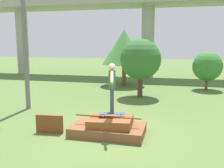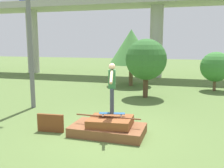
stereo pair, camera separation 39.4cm
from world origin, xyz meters
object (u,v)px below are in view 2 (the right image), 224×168
at_px(skateboard, 112,114).
at_px(tree_behind_left, 131,47).
at_px(skater, 112,85).
at_px(tree_behind_right, 146,60).
at_px(utility_pole, 29,17).
at_px(tree_mid_back, 216,67).

bearing_deg(skateboard, tree_behind_left, 97.82).
bearing_deg(tree_behind_left, skater, -82.18).
xyz_separation_m(skateboard, tree_behind_right, (0.24, 5.89, 1.37)).
bearing_deg(tree_behind_right, skater, -92.29).
xyz_separation_m(skateboard, tree_behind_left, (-1.29, 9.41, 1.98)).
relative_size(tree_behind_left, tree_behind_right, 1.22).
xyz_separation_m(utility_pole, tree_behind_left, (3.13, 7.11, -1.41)).
distance_m(skateboard, utility_pole, 6.03).
bearing_deg(tree_mid_back, tree_behind_right, -141.65).
height_order(skater, tree_behind_right, tree_behind_right).
bearing_deg(utility_pole, tree_mid_back, 37.91).
height_order(tree_behind_left, tree_mid_back, tree_behind_left).
relative_size(skateboard, tree_behind_right, 0.27).
distance_m(tree_behind_left, tree_behind_right, 3.89).
relative_size(utility_pole, tree_behind_right, 2.49).
distance_m(skateboard, tree_behind_left, 9.71).
bearing_deg(skater, tree_mid_back, 65.40).
distance_m(utility_pole, tree_behind_right, 6.21).
height_order(utility_pole, tree_mid_back, utility_pole).
xyz_separation_m(skateboard, skater, (0.00, 0.00, 0.95)).
bearing_deg(utility_pole, skateboard, -27.55).
bearing_deg(tree_behind_right, utility_pole, -142.47).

